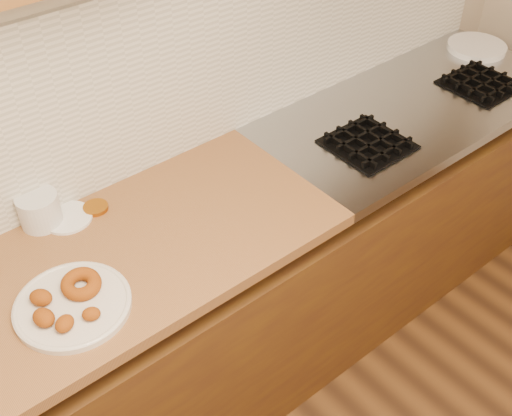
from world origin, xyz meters
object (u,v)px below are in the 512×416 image
Objects in this scene: donut_plate at (73,306)px; ring_donut at (81,284)px; plastic_tub at (39,210)px; plate_stack at (477,47)px.

donut_plate is 2.84× the size of ring_donut.
plastic_tub is at bearing 76.88° from donut_plate.
donut_plate is at bearing -146.06° from ring_donut.
donut_plate is at bearing -173.90° from plate_stack.
plastic_tub is (0.04, 0.33, 0.02)m from ring_donut.
donut_plate is 2.48× the size of plastic_tub.
donut_plate is 0.37m from plastic_tub.
plastic_tub is at bearing 175.76° from plate_stack.
ring_donut is 0.43× the size of plate_stack.
plastic_tub reaches higher than ring_donut.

